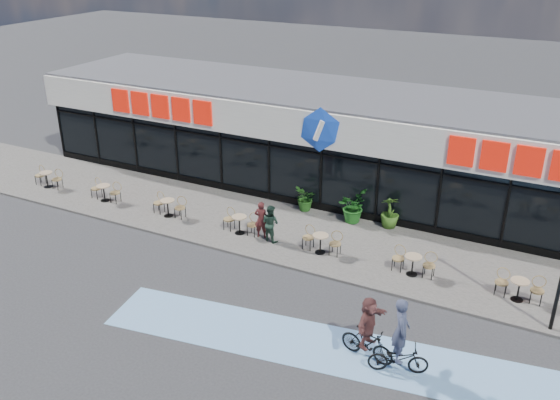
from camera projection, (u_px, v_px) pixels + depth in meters
name	position (u px, v px, depth m)	size (l,w,h in m)	color
ground	(239.00, 290.00, 20.16)	(120.00, 120.00, 0.00)	#28282B
sidewalk	(296.00, 234.00, 23.81)	(44.00, 5.00, 0.10)	#635D57
bike_lane	(331.00, 349.00, 17.30)	(14.00, 2.20, 0.01)	#6A99C8
building	(347.00, 141.00, 27.28)	(30.60, 6.57, 4.75)	black
bistro_set_0	(48.00, 177.00, 28.00)	(1.54, 0.62, 0.90)	tan
bistro_set_1	(105.00, 191.00, 26.56)	(1.54, 0.62, 0.90)	tan
bistro_set_2	(169.00, 205.00, 25.11)	(1.54, 0.62, 0.90)	tan
bistro_set_3	(241.00, 222.00, 23.67)	(1.54, 0.62, 0.90)	tan
bistro_set_4	(321.00, 241.00, 22.23)	(1.54, 0.62, 0.90)	tan
bistro_set_5	(413.00, 262.00, 20.78)	(1.54, 0.62, 0.90)	tan
bistro_set_6	(519.00, 287.00, 19.34)	(1.54, 0.62, 0.90)	tan
potted_plant_left	(305.00, 199.00, 25.50)	(0.98, 0.85, 1.09)	#1E4D16
potted_plant_mid	(352.00, 206.00, 24.49)	(1.24, 1.08, 1.38)	#195217
potted_plant_right	(390.00, 212.00, 24.03)	(0.75, 0.75, 1.34)	#325B1A
patron_left	(261.00, 220.00, 23.17)	(0.56, 0.37, 1.53)	#3E1617
patron_right	(271.00, 223.00, 22.92)	(0.73, 0.57, 1.50)	black
cyclist_a	(368.00, 331.00, 16.57)	(1.70, 1.50, 2.00)	black
cyclist_b	(399.00, 347.00, 16.08)	(1.76, 1.11, 2.34)	black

